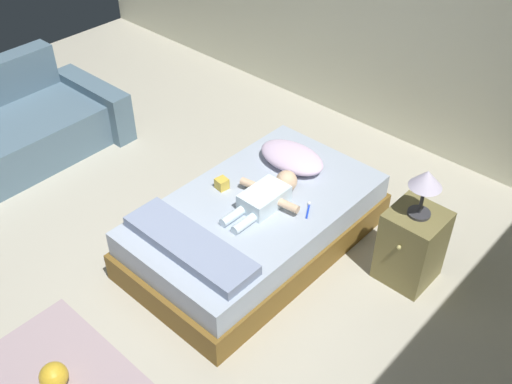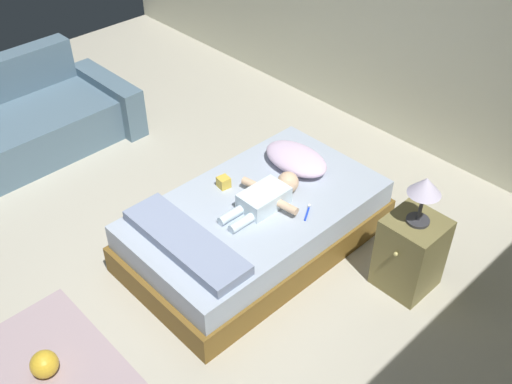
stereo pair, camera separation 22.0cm
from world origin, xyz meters
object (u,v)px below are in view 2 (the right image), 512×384
at_px(toy_ball, 44,364).
at_px(bed, 256,225).
at_px(nightstand, 410,253).
at_px(lamp, 425,189).
at_px(toy_block, 224,182).
at_px(baby, 268,196).
at_px(couch, 25,124).
at_px(toothbrush, 307,212).
at_px(pillow, 296,159).

bearing_deg(toy_ball, bed, 87.75).
height_order(nightstand, lamp, lamp).
height_order(bed, toy_block, toy_block).
bearing_deg(nightstand, lamp, 90.00).
bearing_deg(baby, lamp, 25.53).
relative_size(couch, toy_ball, 10.72).
height_order(lamp, toy_block, lamp).
bearing_deg(toy_block, baby, 15.31).
distance_m(couch, toy_ball, 2.56).
bearing_deg(couch, toy_block, 15.14).
relative_size(baby, toothbrush, 4.72).
bearing_deg(toothbrush, toy_ball, -101.87).
xyz_separation_m(couch, toy_block, (2.08, 0.56, 0.20)).
height_order(baby, nightstand, baby).
bearing_deg(nightstand, toy_ball, -115.74).
bearing_deg(nightstand, baby, -154.47).
xyz_separation_m(nightstand, toy_block, (-1.29, -0.54, 0.17)).
bearing_deg(bed, nightstand, 26.83).
height_order(pillow, toy_ball, pillow).
height_order(bed, couch, couch).
relative_size(lamp, toy_block, 3.83).
distance_m(pillow, nightstand, 1.12).
xyz_separation_m(lamp, toy_ball, (-1.05, -2.19, -0.75)).
bearing_deg(couch, toothbrush, 16.24).
bearing_deg(toy_block, bed, 7.98).
xyz_separation_m(toy_ball, toy_block, (-0.23, 1.65, 0.37)).
distance_m(nightstand, toy_block, 1.41).
xyz_separation_m(pillow, toy_block, (-0.19, -0.57, -0.03)).
xyz_separation_m(toothbrush, couch, (-2.71, -0.79, -0.17)).
height_order(toothbrush, toy_block, toy_block).
height_order(pillow, toothbrush, pillow).
xyz_separation_m(couch, nightstand, (3.37, 1.11, 0.03)).
distance_m(baby, toy_ball, 1.79).
height_order(toothbrush, lamp, lamp).
relative_size(pillow, nightstand, 0.96).
bearing_deg(nightstand, couch, -161.84).
distance_m(toothbrush, couch, 2.83).
distance_m(toothbrush, lamp, 0.84).
xyz_separation_m(bed, toothbrush, (0.33, 0.18, 0.22)).
xyz_separation_m(bed, lamp, (0.99, 0.50, 0.63)).
xyz_separation_m(bed, baby, (0.06, 0.06, 0.28)).
height_order(couch, toy_block, couch).
relative_size(toothbrush, nightstand, 0.25).
relative_size(pillow, toy_ball, 3.22).
height_order(baby, lamp, lamp).
relative_size(couch, nightstand, 3.20).
relative_size(pillow, baby, 0.81).
bearing_deg(nightstand, pillow, 178.52).
distance_m(pillow, baby, 0.50).
xyz_separation_m(bed, pillow, (-0.11, 0.53, 0.28)).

